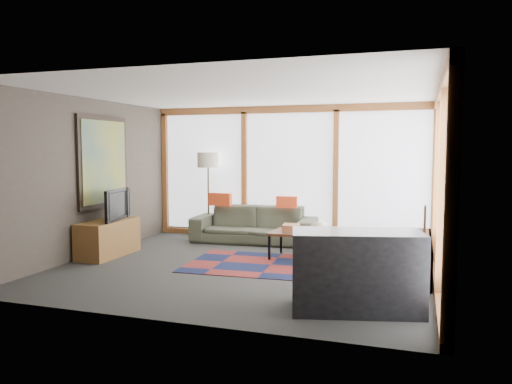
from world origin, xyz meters
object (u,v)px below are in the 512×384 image
(sofa, at_px, (254,224))
(tv_console, at_px, (108,238))
(bookshelf, at_px, (418,256))
(television, at_px, (113,205))
(floor_lamp, at_px, (208,195))
(coffee_table, at_px, (312,246))
(bar_counter, at_px, (357,271))

(sofa, height_order, tv_console, sofa)
(bookshelf, xyz_separation_m, television, (-4.81, -0.34, 0.60))
(bookshelf, bearing_deg, tv_console, -175.42)
(floor_lamp, xyz_separation_m, bookshelf, (4.01, -1.74, -0.60))
(tv_console, relative_size, television, 1.32)
(sofa, distance_m, bookshelf, 3.34)
(floor_lamp, xyz_separation_m, tv_console, (-0.87, -2.13, -0.55))
(sofa, height_order, coffee_table, sofa)
(floor_lamp, xyz_separation_m, bar_counter, (3.38, -3.69, -0.41))
(sofa, bearing_deg, tv_console, -138.30)
(floor_lamp, relative_size, coffee_table, 1.29)
(floor_lamp, distance_m, television, 2.23)
(sofa, bearing_deg, coffee_table, -43.44)
(bar_counter, bearing_deg, television, 144.84)
(floor_lamp, distance_m, coffee_table, 2.83)
(sofa, xyz_separation_m, bookshelf, (2.97, -1.52, -0.09))
(television, bearing_deg, bookshelf, -95.78)
(floor_lamp, bearing_deg, bar_counter, -47.52)
(coffee_table, relative_size, bar_counter, 0.95)
(tv_console, xyz_separation_m, bar_counter, (4.25, -1.56, 0.14))
(coffee_table, xyz_separation_m, tv_console, (-3.27, -0.77, 0.08))
(sofa, distance_m, tv_console, 2.71)
(sofa, bearing_deg, television, -137.98)
(tv_console, bearing_deg, bookshelf, 4.58)
(floor_lamp, xyz_separation_m, coffee_table, (2.40, -1.36, -0.63))
(tv_console, bearing_deg, floor_lamp, 67.65)
(sofa, relative_size, tv_console, 1.95)
(floor_lamp, relative_size, bookshelf, 0.85)
(sofa, xyz_separation_m, floor_lamp, (-1.04, 0.21, 0.51))
(sofa, height_order, television, television)
(sofa, distance_m, floor_lamp, 1.18)
(bookshelf, height_order, tv_console, tv_console)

